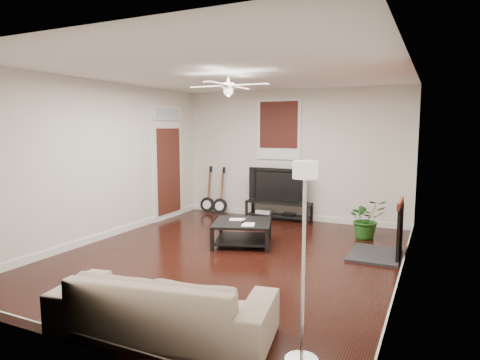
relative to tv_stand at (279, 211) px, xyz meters
The scene contains 14 objects.
room 3.04m from the tv_stand, 85.64° to the right, with size 5.01×6.01×2.81m.
brick_accent 3.45m from the tv_stand, 33.39° to the right, with size 0.02×2.20×2.80m, color #9E4933.
fireplace 3.01m from the tv_stand, 36.43° to the right, with size 0.80×1.10×0.92m, color black.
window_back 1.76m from the tv_stand, 114.83° to the left, with size 1.00×0.06×1.30m, color black.
door_left 2.63m from the tv_stand, 158.62° to the right, with size 0.08×1.00×2.50m, color white.
tv_stand is the anchor object (origin of this frame).
tv 0.57m from the tv_stand, 90.00° to the left, with size 1.28×0.17×0.74m, color black.
coffee_table 2.09m from the tv_stand, 86.81° to the right, with size 0.95×0.95×0.40m, color black.
sofa 5.30m from the tv_stand, 81.69° to the right, with size 2.12×0.83×0.62m, color tan.
floor_lamp 5.60m from the tv_stand, 67.64° to the right, with size 0.28×0.28×1.73m, color white, non-canonical shape.
potted_plant 2.11m from the tv_stand, 21.19° to the right, with size 0.65×0.57×0.73m, color #1E5A19.
guitar_left 1.80m from the tv_stand, behind, with size 0.34×0.24×1.11m, color black, non-canonical shape.
guitar_right 1.46m from the tv_stand, behind, with size 0.34×0.24×1.11m, color black, non-canonical shape.
ceiling_fan 3.68m from the tv_stand, 85.64° to the right, with size 1.24×1.24×0.32m, color white, non-canonical shape.
Camera 1 is at (2.86, -5.58, 1.98)m, focal length 31.13 mm.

